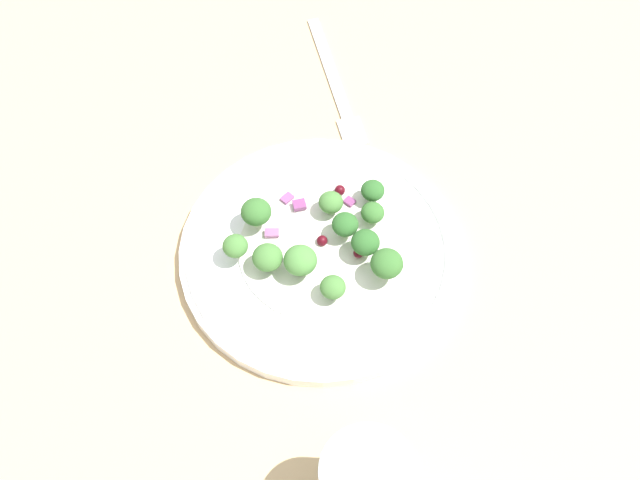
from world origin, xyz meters
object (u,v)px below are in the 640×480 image
at_px(broccoli_floret_2, 387,264).
at_px(plate, 320,251).
at_px(fork, 336,87).
at_px(broccoli_floret_0, 268,258).
at_px(broccoli_floret_1, 345,225).

bearing_deg(broccoli_floret_2, plate, 72.25).
xyz_separation_m(plate, fork, (0.21, 0.02, -0.01)).
relative_size(broccoli_floret_0, fork, 0.15).
height_order(plate, fork, plate).
distance_m(broccoli_floret_2, fork, 0.24).
distance_m(broccoli_floret_0, broccoli_floret_1, 0.08).
height_order(broccoli_floret_0, broccoli_floret_1, same).
relative_size(broccoli_floret_1, fork, 0.14).
height_order(plate, broccoli_floret_0, broccoli_floret_0).
bearing_deg(fork, broccoli_floret_2, -160.49).
height_order(plate, broccoli_floret_1, broccoli_floret_1).
bearing_deg(fork, plate, -174.87).
xyz_separation_m(plate, broccoli_floret_2, (-0.02, -0.06, 0.03)).
relative_size(plate, broccoli_floret_0, 9.40).
bearing_deg(broccoli_floret_2, fork, 19.51).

